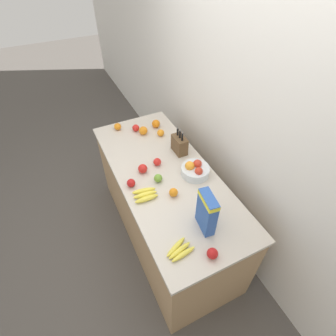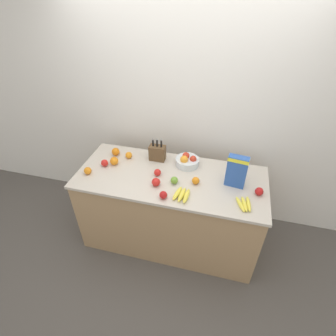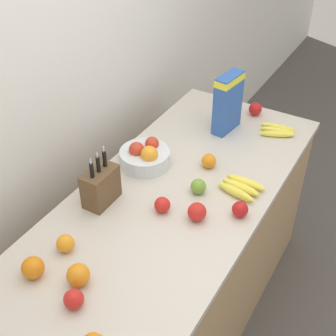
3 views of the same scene
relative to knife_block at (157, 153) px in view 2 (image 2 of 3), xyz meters
The scene contains 19 objects.
ground_plane 1.04m from the knife_block, 50.15° to the right, with size 14.00×14.00×0.00m, color #514C47.
wall_back 0.52m from the knife_block, 60.47° to the left, with size 9.00×0.06×2.60m.
counter 0.63m from the knife_block, 50.15° to the right, with size 1.85×0.80×0.91m.
knife_block is the anchor object (origin of this frame).
cereal_box 0.85m from the knife_block, 15.28° to the right, with size 0.19×0.10×0.32m.
fruit_bowl 0.33m from the knife_block, ahead, with size 0.24×0.24×0.13m.
banana_bunch_left 0.62m from the knife_block, 53.31° to the right, with size 0.15×0.21×0.04m.
banana_bunch_right 1.03m from the knife_block, 27.53° to the right, with size 0.15×0.21×0.03m.
apple_rear 0.43m from the knife_block, 51.99° to the right, with size 0.07×0.07×0.07m, color #6B9E33.
apple_near_bananas 0.43m from the knife_block, 75.47° to the right, with size 0.08×0.08×0.08m, color red.
apple_middle 0.60m from the knife_block, 68.74° to the right, with size 0.07×0.07×0.07m, color red.
apple_leftmost 0.56m from the knife_block, 152.93° to the right, with size 0.07×0.07×0.07m, color red.
apple_rightmost 1.08m from the knife_block, 16.25° to the right, with size 0.07×0.07×0.07m, color red.
apple_front 0.28m from the knife_block, 73.60° to the right, with size 0.07×0.07×0.07m, color red.
orange_mid_right 0.55m from the knife_block, 32.52° to the right, with size 0.07×0.07×0.07m, color orange.
orange_mid_left 0.45m from the knife_block, 153.83° to the right, with size 0.09×0.09×0.09m, color orange.
orange_near_bowl 0.31m from the knife_block, behind, with size 0.07×0.07×0.07m, color orange.
orange_back_center 0.72m from the knife_block, 145.49° to the right, with size 0.07×0.07×0.07m, color orange.
orange_by_cereal 0.47m from the knife_block, behind, with size 0.08×0.08×0.08m, color orange.
Camera 2 is at (0.47, -1.94, 2.51)m, focal length 28.00 mm.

